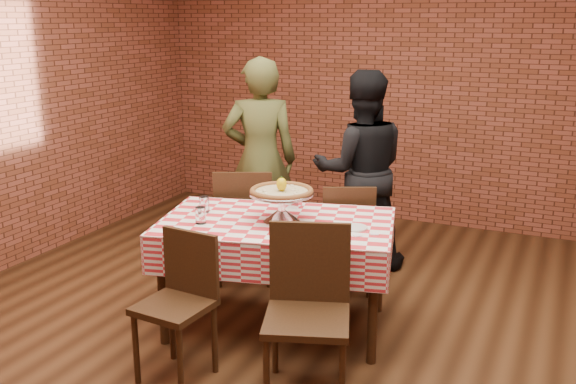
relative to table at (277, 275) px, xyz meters
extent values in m
plane|color=black|center=(0.24, -0.27, -0.38)|extent=(6.00, 6.00, 0.00)
plane|color=brown|center=(0.24, 2.73, 1.08)|extent=(5.50, 0.00, 5.50)
cube|color=#341F0F|center=(0.00, 0.00, 0.00)|extent=(1.66, 1.22, 0.75)
cylinder|color=#C5B78B|center=(0.04, 0.01, 0.58)|extent=(0.47, 0.47, 0.03)
ellipsoid|color=gold|center=(0.04, 0.01, 0.63)|extent=(0.08, 0.08, 0.09)
cylinder|color=white|center=(-0.42, -0.26, 0.44)|extent=(0.08, 0.08, 0.11)
cylinder|color=white|center=(-0.53, -0.03, 0.44)|extent=(0.08, 0.08, 0.11)
cylinder|color=white|center=(0.52, 0.05, 0.39)|extent=(0.20, 0.20, 0.01)
cube|color=white|center=(0.59, -0.08, 0.39)|extent=(0.06, 0.06, 0.00)
cube|color=white|center=(0.67, 0.00, 0.39)|extent=(0.06, 0.05, 0.00)
cube|color=silver|center=(-0.02, 0.33, 0.45)|extent=(0.11, 0.09, 0.14)
imported|color=#4A4D25|center=(-0.70, 1.16, 0.49)|extent=(0.75, 0.66, 1.74)
imported|color=black|center=(0.14, 1.33, 0.45)|extent=(0.99, 0.90, 1.65)
camera|label=1|loc=(1.74, -3.65, 1.68)|focal=40.40mm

